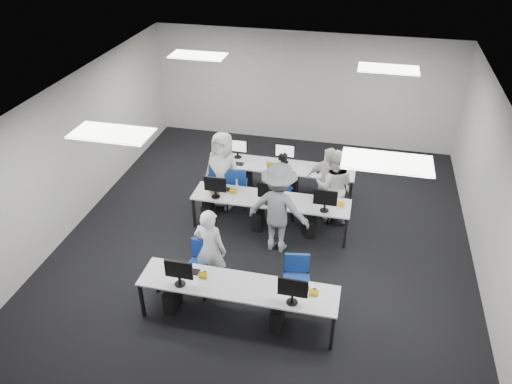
% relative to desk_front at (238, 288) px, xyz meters
% --- Properties ---
extents(room, '(9.00, 9.02, 3.00)m').
position_rel_desk_front_xyz_m(room, '(0.00, 2.40, 0.82)').
color(room, black).
rests_on(room, ground).
extents(ceiling_panels, '(5.20, 4.60, 0.02)m').
position_rel_desk_front_xyz_m(ceiling_panels, '(0.00, 2.40, 2.30)').
color(ceiling_panels, white).
rests_on(ceiling_panels, room).
extents(desk_front, '(3.20, 0.70, 0.73)m').
position_rel_desk_front_xyz_m(desk_front, '(0.00, 0.00, 0.00)').
color(desk_front, silver).
rests_on(desk_front, ground).
extents(desk_mid, '(3.20, 0.70, 0.73)m').
position_rel_desk_front_xyz_m(desk_mid, '(0.00, 2.60, 0.00)').
color(desk_mid, silver).
rests_on(desk_mid, ground).
extents(desk_back, '(3.20, 0.70, 0.73)m').
position_rel_desk_front_xyz_m(desk_back, '(0.00, 4.00, 0.00)').
color(desk_back, silver).
rests_on(desk_back, ground).
extents(equipment_front, '(2.51, 0.41, 1.19)m').
position_rel_desk_front_xyz_m(equipment_front, '(-0.19, -0.02, -0.32)').
color(equipment_front, '#0D2CB3').
rests_on(equipment_front, desk_front).
extents(equipment_mid, '(2.91, 0.41, 1.19)m').
position_rel_desk_front_xyz_m(equipment_mid, '(-0.19, 2.58, -0.32)').
color(equipment_mid, white).
rests_on(equipment_mid, desk_mid).
extents(equipment_back, '(2.91, 0.41, 1.19)m').
position_rel_desk_front_xyz_m(equipment_back, '(0.19, 4.02, -0.32)').
color(equipment_back, white).
rests_on(equipment_back, desk_back).
extents(chair_0, '(0.54, 0.57, 0.93)m').
position_rel_desk_front_xyz_m(chair_0, '(-0.85, 0.53, -0.39)').
color(chair_0, navy).
rests_on(chair_0, ground).
extents(chair_1, '(0.52, 0.55, 0.90)m').
position_rel_desk_front_xyz_m(chair_1, '(0.86, 0.59, -0.40)').
color(chair_1, navy).
rests_on(chair_1, ground).
extents(chair_2, '(0.55, 0.58, 0.94)m').
position_rel_desk_front_xyz_m(chair_2, '(-1.28, 3.17, -0.38)').
color(chair_2, navy).
rests_on(chair_2, ground).
extents(chair_3, '(0.55, 0.57, 0.84)m').
position_rel_desk_front_xyz_m(chair_3, '(0.17, 3.08, -0.42)').
color(chair_3, navy).
rests_on(chair_3, ground).
extents(chair_4, '(0.51, 0.53, 0.81)m').
position_rel_desk_front_xyz_m(chair_4, '(1.27, 3.24, -0.42)').
color(chair_4, navy).
rests_on(chair_4, ground).
extents(chair_5, '(0.58, 0.61, 0.98)m').
position_rel_desk_front_xyz_m(chair_5, '(-0.92, 3.34, -0.37)').
color(chair_5, navy).
rests_on(chair_5, ground).
extents(chair_6, '(0.52, 0.54, 0.82)m').
position_rel_desk_front_xyz_m(chair_6, '(0.04, 3.49, -0.42)').
color(chair_6, navy).
rests_on(chair_6, ground).
extents(chair_7, '(0.48, 0.51, 0.85)m').
position_rel_desk_front_xyz_m(chair_7, '(1.19, 3.46, -0.41)').
color(chair_7, navy).
rests_on(chair_7, ground).
extents(handbag, '(0.36, 0.27, 0.27)m').
position_rel_desk_front_xyz_m(handbag, '(-1.17, 2.57, 0.18)').
color(handbag, '#9E8D51').
rests_on(handbag, desk_mid).
extents(student_0, '(0.63, 0.46, 1.61)m').
position_rel_desk_front_xyz_m(student_0, '(-0.67, 0.68, 0.12)').
color(student_0, silver).
rests_on(student_0, ground).
extents(student_1, '(0.81, 0.63, 1.63)m').
position_rel_desk_front_xyz_m(student_1, '(1.21, 3.25, 0.14)').
color(student_1, silver).
rests_on(student_1, ground).
extents(student_2, '(0.96, 0.74, 1.74)m').
position_rel_desk_front_xyz_m(student_2, '(-1.19, 3.27, 0.19)').
color(student_2, silver).
rests_on(student_2, ground).
extents(student_3, '(1.04, 0.70, 1.63)m').
position_rel_desk_front_xyz_m(student_3, '(1.06, 3.33, 0.14)').
color(student_3, silver).
rests_on(student_3, ground).
extents(photographer, '(1.29, 0.86, 1.87)m').
position_rel_desk_front_xyz_m(photographer, '(0.27, 2.00, 0.25)').
color(photographer, slate).
rests_on(photographer, ground).
extents(dslr_camera, '(0.16, 0.20, 0.10)m').
position_rel_desk_front_xyz_m(dslr_camera, '(0.29, 2.18, 1.25)').
color(dslr_camera, black).
rests_on(dslr_camera, photographer).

